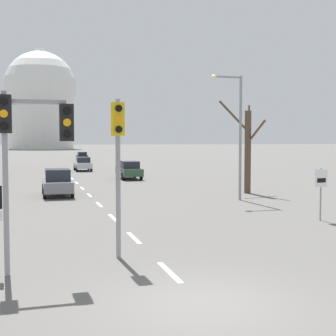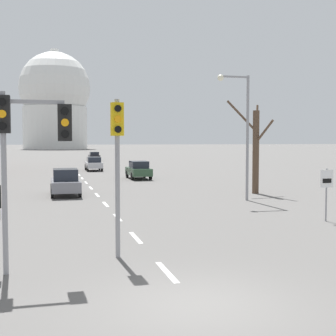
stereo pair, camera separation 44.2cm
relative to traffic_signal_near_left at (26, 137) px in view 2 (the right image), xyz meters
The scene contains 22 objects.
ground_plane 6.00m from the traffic_signal_near_left, 43.13° to the right, with size 800.00×800.00×0.00m, color #5E5B59.
lane_stripe_0 5.07m from the traffic_signal_near_left, 13.29° to the right, with size 0.16×2.00×0.01m, color silver.
lane_stripe_1 6.20m from the traffic_signal_near_left, 46.06° to the left, with size 0.16×2.00×0.01m, color silver.
lane_stripe_2 9.58m from the traffic_signal_near_left, 66.61° to the left, with size 0.16×2.00×0.01m, color silver.
lane_stripe_3 13.62m from the traffic_signal_near_left, 74.42° to the left, with size 0.16×2.00×0.01m, color silver.
lane_stripe_4 17.88m from the traffic_signal_near_left, 78.37° to the left, with size 0.16×2.00×0.01m, color silver.
lane_stripe_5 22.24m from the traffic_signal_near_left, 80.74° to the left, with size 0.16×2.00×0.01m, color silver.
lane_stripe_6 26.64m from the traffic_signal_near_left, 82.31° to the left, with size 0.16×2.00×0.01m, color silver.
lane_stripe_7 31.07m from the traffic_signal_near_left, 83.43° to the left, with size 0.16×2.00×0.01m, color silver.
lane_stripe_8 35.52m from the traffic_signal_near_left, 84.26° to the left, with size 0.16×2.00×0.01m, color silver.
lane_stripe_9 39.98m from the traffic_signal_near_left, 84.91° to the left, with size 0.16×2.00×0.01m, color silver.
lane_stripe_10 44.45m from the traffic_signal_near_left, 85.43° to the left, with size 0.16×2.00×0.01m, color silver.
traffic_signal_near_left is the anchor object (origin of this frame).
traffic_signal_centre_tall 2.73m from the traffic_signal_near_left, 22.15° to the left, with size 0.36×0.34×4.65m.
speed_limit_sign 13.17m from the traffic_signal_near_left, 22.43° to the left, with size 0.60×0.08×2.27m.
street_lamp_right 16.71m from the traffic_signal_near_left, 47.51° to the left, with size 1.93×0.36×7.15m.
sedan_near_left 30.04m from the traffic_signal_near_left, 73.67° to the left, with size 1.81×4.33×1.62m.
sedan_near_right 68.29m from the traffic_signal_near_left, 83.15° to the left, with size 1.79×4.13×1.52m.
sedan_mid_centre 41.69m from the traffic_signal_near_left, 82.30° to the left, with size 1.79×4.26×1.58m.
sedan_far_left 17.71m from the traffic_signal_near_left, 84.83° to the left, with size 1.81×4.32×1.68m.
bare_tree_right_near 20.64m from the traffic_signal_near_left, 48.65° to the left, with size 2.47×2.96×6.12m.
capitol_dome 185.30m from the traffic_signal_near_left, 88.90° to the left, with size 28.60×28.60×40.39m.
Camera 2 is at (-2.97, -9.24, 3.45)m, focal length 50.00 mm.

